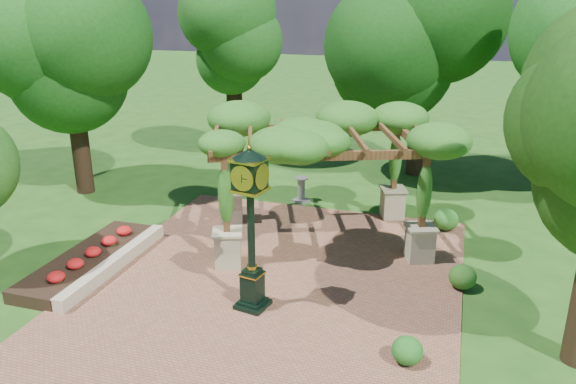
% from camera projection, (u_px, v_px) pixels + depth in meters
% --- Properties ---
extents(ground, '(120.00, 120.00, 0.00)m').
position_uv_depth(ground, '(259.00, 303.00, 14.47)').
color(ground, '#1E4714').
rests_on(ground, ground).
extents(brick_plaza, '(10.00, 12.00, 0.04)m').
position_uv_depth(brick_plaza, '(272.00, 284.00, 15.36)').
color(brick_plaza, brown).
rests_on(brick_plaza, ground).
extents(border_wall, '(0.35, 5.00, 0.40)m').
position_uv_depth(border_wall, '(115.00, 264.00, 16.14)').
color(border_wall, '#C6B793').
rests_on(border_wall, ground).
extents(flower_bed, '(1.50, 5.00, 0.36)m').
position_uv_depth(flower_bed, '(88.00, 260.00, 16.39)').
color(flower_bed, red).
rests_on(flower_bed, ground).
extents(pedestal_clock, '(0.97, 0.97, 4.23)m').
position_uv_depth(pedestal_clock, '(251.00, 215.00, 13.42)').
color(pedestal_clock, black).
rests_on(pedestal_clock, brick_plaza).
extents(pergola, '(7.59, 6.15, 4.14)m').
position_uv_depth(pergola, '(320.00, 138.00, 17.08)').
color(pergola, '#B6AD87').
rests_on(pergola, brick_plaza).
extents(sundial, '(0.69, 0.69, 0.98)m').
position_uv_depth(sundial, '(301.00, 191.00, 21.37)').
color(sundial, gray).
rests_on(sundial, ground).
extents(shrub_front, '(0.75, 0.75, 0.61)m').
position_uv_depth(shrub_front, '(407.00, 350.00, 11.98)').
color(shrub_front, '#1D5B1A').
rests_on(shrub_front, brick_plaza).
extents(shrub_mid, '(0.74, 0.74, 0.67)m').
position_uv_depth(shrub_mid, '(463.00, 277.00, 15.03)').
color(shrub_mid, '#255618').
rests_on(shrub_mid, brick_plaza).
extents(shrub_back, '(0.92, 0.92, 0.74)m').
position_uv_depth(shrub_back, '(446.00, 219.00, 18.75)').
color(shrub_back, '#235C1A').
rests_on(shrub_back, brick_plaza).
extents(tree_west_near, '(5.07, 5.07, 7.99)m').
position_uv_depth(tree_west_near, '(68.00, 52.00, 20.78)').
color(tree_west_near, black).
rests_on(tree_west_near, ground).
extents(tree_west_far, '(4.02, 4.02, 8.32)m').
position_uv_depth(tree_west_far, '(232.00, 36.00, 25.69)').
color(tree_west_far, black).
rests_on(tree_west_far, ground).
extents(tree_north, '(4.90, 4.90, 8.48)m').
position_uv_depth(tree_north, '(424.00, 38.00, 22.92)').
color(tree_north, '#362615').
rests_on(tree_north, ground).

